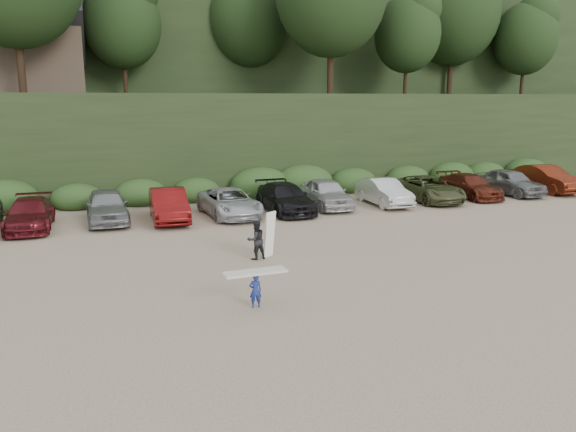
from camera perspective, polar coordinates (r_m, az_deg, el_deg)
name	(u,v)px	position (r m, az deg, el deg)	size (l,w,h in m)	color
ground	(350,267)	(19.52, 6.29, -5.20)	(120.00, 120.00, 0.00)	tan
hillside_backdrop	(172,35)	(53.55, -11.69, 17.52)	(90.00, 41.50, 28.00)	black
parked_cars	(245,199)	(28.21, -4.38, 1.70)	(39.94, 5.92, 1.63)	#ADADB2
child_surfer	(255,283)	(15.62, -3.34, -6.77)	(1.77, 0.55, 1.05)	navy
adult_surfer	(257,239)	(20.24, -3.15, -2.38)	(1.21, 0.68, 1.70)	black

